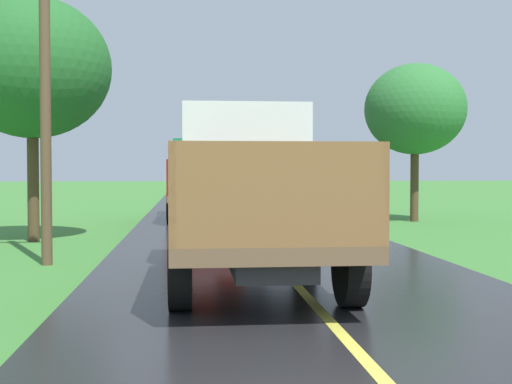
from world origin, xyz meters
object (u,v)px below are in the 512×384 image
banana_truck_near (249,189)px  banana_truck_far (203,178)px  utility_pole_roadside (45,63)px  roadside_tree_mid_right (32,68)px  roadside_tree_near_left (415,109)px

banana_truck_near → banana_truck_far: bearing=92.1°
banana_truck_near → utility_pole_roadside: (-3.60, 2.16, 2.28)m
banana_truck_near → roadside_tree_mid_right: roadside_tree_mid_right is taller
roadside_tree_mid_right → banana_truck_far: bearing=57.8°
banana_truck_far → roadside_tree_near_left: (7.18, -1.53, 2.34)m
banana_truck_near → utility_pole_roadside: size_ratio=0.83×
banana_truck_far → roadside_tree_mid_right: 8.53m
utility_pole_roadside → roadside_tree_near_left: size_ratio=1.31×
banana_truck_far → utility_pole_roadside: size_ratio=0.83×
banana_truck_far → utility_pole_roadside: utility_pole_roadside is taller
roadside_tree_mid_right → roadside_tree_near_left: bearing=24.7°
utility_pole_roadside → roadside_tree_mid_right: utility_pole_roadside is taller
utility_pole_roadside → roadside_tree_near_left: utility_pole_roadside is taller
banana_truck_near → utility_pole_roadside: utility_pole_roadside is taller
utility_pole_roadside → banana_truck_near: bearing=-31.0°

